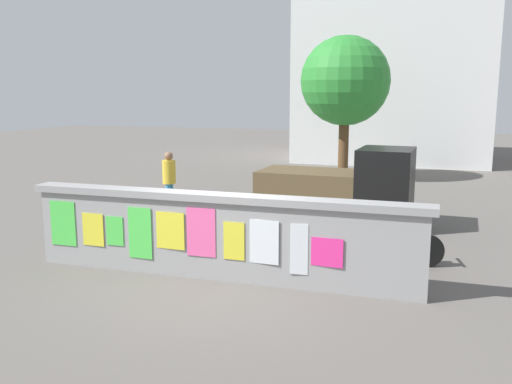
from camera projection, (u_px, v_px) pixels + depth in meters
name	position (u px, v px, depth m)	size (l,w,h in m)	color
ground	(314.00, 196.00, 16.82)	(60.00, 60.00, 0.00)	#605B56
poster_wall	(218.00, 235.00, 9.19)	(6.98, 0.42, 1.46)	#969696
auto_rickshaw_truck	(343.00, 187.00, 13.04)	(3.68, 1.70, 1.85)	black
motorcycle	(388.00, 241.00, 9.91)	(1.88, 0.65, 0.87)	black
bicycle_near	(166.00, 232.00, 10.94)	(1.71, 0.44, 0.95)	black
person_walking	(169.00, 176.00, 14.12)	(0.36, 0.36, 1.62)	#338CBF
tree_roadside	(345.00, 81.00, 19.45)	(3.17, 3.17, 5.12)	brown
building_background	(394.00, 69.00, 25.50)	(8.69, 6.64, 8.41)	silver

